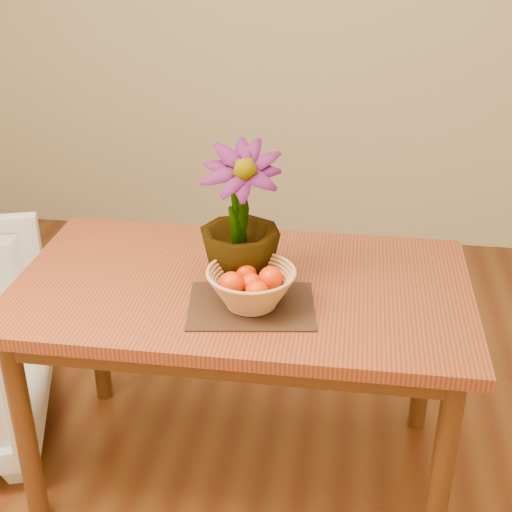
# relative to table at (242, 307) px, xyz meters

# --- Properties ---
(table) EXTENTS (1.40, 0.80, 0.75)m
(table) POSITION_rel_table_xyz_m (0.00, 0.00, 0.00)
(table) COLOR maroon
(table) RESTS_ON floor
(placemat) EXTENTS (0.40, 0.32, 0.01)m
(placemat) POSITION_rel_table_xyz_m (0.05, -0.14, 0.09)
(placemat) COLOR #321E12
(placemat) RESTS_ON table
(wicker_basket) EXTENTS (0.26, 0.26, 0.11)m
(wicker_basket) POSITION_rel_table_xyz_m (0.05, -0.14, 0.15)
(wicker_basket) COLOR tan
(wicker_basket) RESTS_ON placemat
(orange_pile) EXTENTS (0.18, 0.17, 0.07)m
(orange_pile) POSITION_rel_table_xyz_m (0.05, -0.14, 0.17)
(orange_pile) COLOR red
(orange_pile) RESTS_ON wicker_basket
(potted_plant) EXTENTS (0.26, 0.26, 0.44)m
(potted_plant) POSITION_rel_table_xyz_m (-0.00, 0.00, 0.31)
(potted_plant) COLOR #164714
(potted_plant) RESTS_ON table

